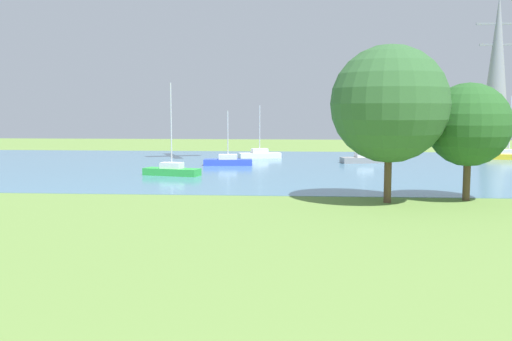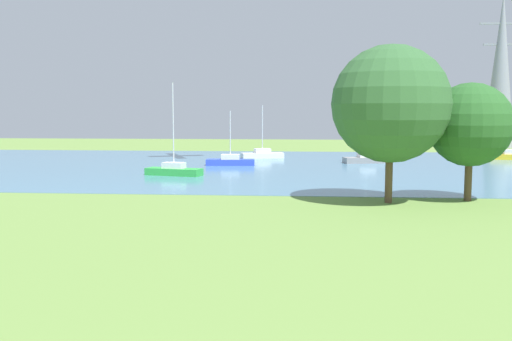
{
  "view_description": "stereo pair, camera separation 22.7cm",
  "coord_description": "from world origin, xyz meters",
  "views": [
    {
      "loc": [
        1.21,
        -6.9,
        5.53
      ],
      "look_at": [
        -0.91,
        21.17,
        2.58
      ],
      "focal_mm": 40.61,
      "sensor_mm": 36.0,
      "label": 1
    },
    {
      "loc": [
        1.44,
        -6.88,
        5.53
      ],
      "look_at": [
        -0.91,
        21.17,
        2.58
      ],
      "focal_mm": 40.61,
      "sensor_mm": 36.0,
      "label": 2
    }
  ],
  "objects": [
    {
      "name": "ground_plane",
      "position": [
        0.0,
        22.0,
        0.0
      ],
      "size": [
        160.0,
        160.0,
        0.0
      ],
      "primitive_type": "plane",
      "color": "olive"
    },
    {
      "name": "water_surface",
      "position": [
        0.0,
        50.0,
        0.01
      ],
      "size": [
        140.0,
        40.0,
        0.02
      ],
      "primitive_type": "cube",
      "color": "teal",
      "rests_on": "ground"
    },
    {
      "name": "sailboat_white",
      "position": [
        -3.36,
        59.18,
        0.45
      ],
      "size": [
        5.03,
        2.97,
        6.04
      ],
      "color": "white",
      "rests_on": "water_surface"
    },
    {
      "name": "sailboat_yellow",
      "position": [
        24.57,
        59.58,
        0.46
      ],
      "size": [
        4.96,
        2.16,
        7.09
      ],
      "color": "yellow",
      "rests_on": "water_surface"
    },
    {
      "name": "sailboat_gray",
      "position": [
        7.91,
        53.97,
        0.48
      ],
      "size": [
        5.03,
        2.7,
        7.94
      ],
      "color": "gray",
      "rests_on": "water_surface"
    },
    {
      "name": "sailboat_blue",
      "position": [
        -5.92,
        50.25,
        0.45
      ],
      "size": [
        4.9,
        1.85,
        5.43
      ],
      "color": "blue",
      "rests_on": "water_surface"
    },
    {
      "name": "sailboat_green",
      "position": [
        -9.55,
        41.01,
        0.47
      ],
      "size": [
        5.02,
        2.61,
        7.77
      ],
      "color": "green",
      "rests_on": "water_surface"
    },
    {
      "name": "tree_east_near",
      "position": [
        6.47,
        27.85,
        5.88
      ],
      "size": [
        6.96,
        6.96,
        9.36
      ],
      "color": "brown",
      "rests_on": "ground"
    },
    {
      "name": "tree_west_far",
      "position": [
        11.42,
        29.07,
        4.63
      ],
      "size": [
        5.07,
        5.07,
        7.18
      ],
      "color": "brown",
      "rests_on": "ground"
    },
    {
      "name": "electricity_pylon",
      "position": [
        29.94,
        81.31,
        11.27
      ],
      "size": [
        6.4,
        4.4,
        22.52
      ],
      "color": "gray",
      "rests_on": "ground"
    }
  ]
}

